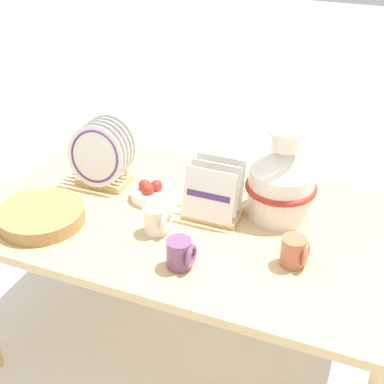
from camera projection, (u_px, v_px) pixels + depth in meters
The scene contains 10 objects.
ground_plane at pixel (192, 346), 2.32m from camera, with size 14.00×14.00×0.00m, color silver.
display_table at pixel (192, 232), 2.00m from camera, with size 1.54×0.89×0.68m.
ceramic_vase at pixel (282, 179), 1.91m from camera, with size 0.26×0.26×0.35m.
dish_rack_round_plates at pixel (101, 157), 2.11m from camera, with size 0.24×0.17×0.26m.
dish_rack_square_plates at pixel (214, 199), 1.94m from camera, with size 0.20×0.16×0.21m.
wicker_charger_stack at pixel (41, 216), 1.93m from camera, with size 0.31×0.31×0.05m.
mug_cream_glaze at pixel (157, 220), 1.86m from camera, with size 0.09×0.08×0.10m.
mug_terracotta_glaze at pixel (295, 252), 1.71m from camera, with size 0.09×0.08×0.10m.
mug_plum_glaze at pixel (180, 254), 1.70m from camera, with size 0.09×0.08×0.10m.
fruit_bowl at pixel (150, 192), 2.06m from camera, with size 0.15×0.15×0.08m.
Camera 1 is at (0.61, -1.50, 1.79)m, focal length 50.00 mm.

